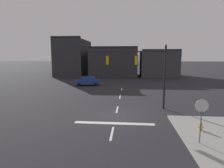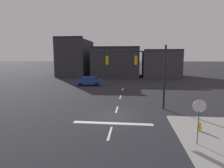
{
  "view_description": "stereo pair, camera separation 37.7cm",
  "coord_description": "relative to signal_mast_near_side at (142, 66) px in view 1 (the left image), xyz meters",
  "views": [
    {
      "loc": [
        1.1,
        -16.46,
        5.29
      ],
      "look_at": [
        -0.72,
        4.2,
        2.27
      ],
      "focal_mm": 30.34,
      "sensor_mm": 36.0,
      "label": 1
    },
    {
      "loc": [
        1.48,
        -16.42,
        5.29
      ],
      "look_at": [
        -0.72,
        4.2,
        2.27
      ],
      "focal_mm": 30.34,
      "sensor_mm": 36.0,
      "label": 2
    }
  ],
  "objects": [
    {
      "name": "signal_mast_near_side",
      "position": [
        0.0,
        0.0,
        0.0
      ],
      "size": [
        7.57,
        0.42,
        6.46
      ],
      "color": "black",
      "rests_on": "ground"
    },
    {
      "name": "ground_plane",
      "position": [
        -2.46,
        -2.67,
        -4.32
      ],
      "size": [
        400.0,
        400.0,
        0.0
      ],
      "primitive_type": "plane",
      "color": "#232328"
    },
    {
      "name": "fire_hydrant",
      "position": [
        3.75,
        -5.9,
        -3.99
      ],
      "size": [
        0.4,
        0.3,
        0.75
      ],
      "color": "gold",
      "rests_on": "ground"
    },
    {
      "name": "building_row",
      "position": [
        -6.31,
        33.57,
        -0.3
      ],
      "size": [
        31.97,
        13.6,
        10.32
      ],
      "color": "#2D2D33",
      "rests_on": "ground"
    },
    {
      "name": "lane_centreline",
      "position": [
        -2.46,
        -0.67,
        -4.32
      ],
      "size": [
        0.16,
        26.4,
        0.01
      ],
      "color": "silver",
      "rests_on": "ground"
    },
    {
      "name": "stop_sign",
      "position": [
        2.92,
        -8.0,
        -2.18
      ],
      "size": [
        0.76,
        0.64,
        2.83
      ],
      "color": "#56565B",
      "rests_on": "ground"
    },
    {
      "name": "stop_bar_paint",
      "position": [
        -2.46,
        -4.67,
        -4.32
      ],
      "size": [
        6.4,
        0.5,
        0.01
      ],
      "primitive_type": "cube",
      "color": "silver",
      "rests_on": "ground"
    },
    {
      "name": "sidewalk_near_corner",
      "position": [
        4.61,
        -6.67,
        -4.25
      ],
      "size": [
        5.0,
        8.0,
        0.15
      ],
      "primitive_type": "cube",
      "color": "gray",
      "rests_on": "ground"
    },
    {
      "name": "car_lot_nearside",
      "position": [
        -8.81,
        14.71,
        -3.46
      ],
      "size": [
        4.62,
        2.39,
        1.61
      ],
      "color": "navy",
      "rests_on": "ground"
    }
  ]
}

